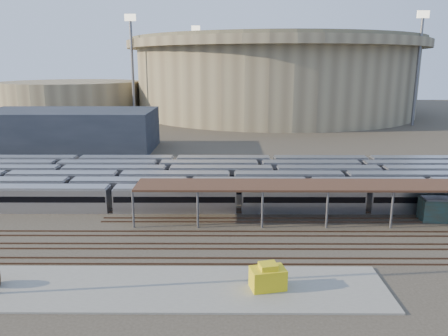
% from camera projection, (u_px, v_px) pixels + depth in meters
% --- Properties ---
extents(ground, '(420.00, 420.00, 0.00)m').
position_uv_depth(ground, '(193.00, 231.00, 57.10)').
color(ground, '#383026').
rests_on(ground, ground).
extents(apron, '(50.00, 9.00, 0.20)m').
position_uv_depth(apron, '(130.00, 288.00, 42.52)').
color(apron, gray).
rests_on(apron, ground).
extents(subway_trains, '(126.47, 23.90, 3.60)m').
position_uv_depth(subway_trains, '(191.00, 181.00, 74.67)').
color(subway_trains, '#A4A4A8').
rests_on(subway_trains, ground).
extents(inspection_shed, '(60.30, 6.00, 5.30)m').
position_uv_depth(inspection_shed, '(355.00, 186.00, 59.71)').
color(inspection_shed, '#5E5E63').
rests_on(inspection_shed, ground).
extents(empty_tracks, '(170.00, 9.62, 0.18)m').
position_uv_depth(empty_tracks, '(190.00, 246.00, 52.22)').
color(empty_tracks, '#4C3323').
rests_on(empty_tracks, ground).
extents(stadium, '(124.00, 124.00, 32.50)m').
position_uv_depth(stadium, '(274.00, 75.00, 189.20)').
color(stadium, gray).
rests_on(stadium, ground).
extents(secondary_arena, '(56.00, 56.00, 14.00)m').
position_uv_depth(secondary_arena, '(72.00, 98.00, 182.13)').
color(secondary_arena, gray).
rests_on(secondary_arena, ground).
extents(service_building, '(42.00, 20.00, 10.00)m').
position_uv_depth(service_building, '(70.00, 130.00, 109.57)').
color(service_building, '#1E232D').
rests_on(service_building, ground).
extents(floodlight_0, '(4.00, 1.00, 38.40)m').
position_uv_depth(floodlight_0, '(132.00, 65.00, 159.34)').
color(floodlight_0, '#5E5E63').
rests_on(floodlight_0, ground).
extents(floodlight_2, '(4.00, 1.00, 38.40)m').
position_uv_depth(floodlight_2, '(418.00, 65.00, 149.11)').
color(floodlight_2, '#5E5E63').
rests_on(floodlight_2, ground).
extents(floodlight_3, '(4.00, 1.00, 38.40)m').
position_uv_depth(floodlight_3, '(196.00, 65.00, 207.84)').
color(floodlight_3, '#5E5E63').
rests_on(floodlight_3, ground).
extents(yellow_equipment, '(3.67, 2.74, 2.06)m').
position_uv_depth(yellow_equipment, '(268.00, 278.00, 42.04)').
color(yellow_equipment, gold).
rests_on(yellow_equipment, apron).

